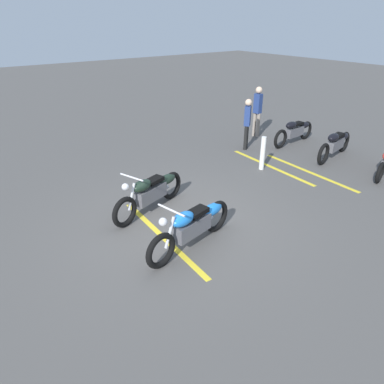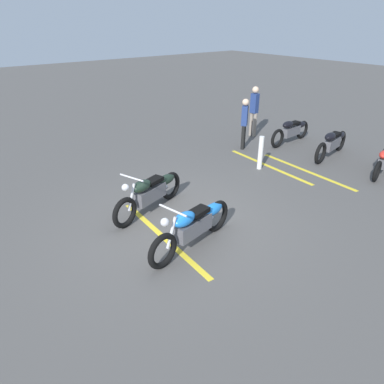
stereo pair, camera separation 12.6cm
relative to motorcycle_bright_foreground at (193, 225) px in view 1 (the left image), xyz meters
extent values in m
plane|color=#514F4C|center=(0.26, 0.82, -0.46)|extent=(60.00, 60.00, 0.00)
torus|color=black|center=(-0.82, -0.18, -0.13)|extent=(0.68, 0.25, 0.67)
torus|color=black|center=(0.71, 0.14, -0.13)|extent=(0.68, 0.25, 0.67)
cube|color=#59595E|center=(-0.01, 0.00, -0.04)|extent=(0.87, 0.39, 0.32)
ellipsoid|color=blue|center=(-0.27, -0.06, 0.26)|extent=(0.57, 0.38, 0.24)
ellipsoid|color=blue|center=(0.55, 0.11, 0.10)|extent=(0.60, 0.35, 0.22)
cube|color=black|center=(0.12, 0.02, 0.24)|extent=(0.48, 0.33, 0.09)
cylinder|color=silver|center=(-0.59, -0.13, 0.13)|extent=(0.27, 0.11, 0.56)
cylinder|color=silver|center=(-0.55, -0.12, 0.56)|extent=(0.16, 0.61, 0.04)
sphere|color=silver|center=(-0.74, -0.16, 0.42)|extent=(0.15, 0.15, 0.15)
cylinder|color=silver|center=(0.36, 0.21, -0.20)|extent=(0.70, 0.23, 0.09)
torus|color=black|center=(-0.71, 1.41, -0.13)|extent=(0.67, 0.31, 0.67)
torus|color=black|center=(0.78, 1.90, -0.13)|extent=(0.67, 0.31, 0.67)
cube|color=#59595E|center=(0.08, 1.67, -0.04)|extent=(0.87, 0.47, 0.32)
ellipsoid|color=black|center=(-0.17, 1.59, 0.26)|extent=(0.58, 0.43, 0.24)
ellipsoid|color=black|center=(0.62, 1.85, 0.10)|extent=(0.61, 0.40, 0.22)
cube|color=black|center=(0.21, 1.71, 0.24)|extent=(0.49, 0.37, 0.09)
cylinder|color=silver|center=(-0.49, 1.48, 0.13)|extent=(0.27, 0.14, 0.56)
cylinder|color=silver|center=(-0.44, 1.50, 0.56)|extent=(0.23, 0.60, 0.04)
sphere|color=silver|center=(-0.63, 1.44, 0.42)|extent=(0.15, 0.15, 0.15)
cylinder|color=silver|center=(0.42, 1.93, -0.20)|extent=(0.69, 0.31, 0.09)
torus|color=black|center=(5.65, -0.63, -0.17)|extent=(0.58, 0.23, 0.58)
torus|color=black|center=(5.56, 1.04, -0.13)|extent=(0.67, 0.23, 0.66)
torus|color=black|center=(7.07, 1.32, -0.13)|extent=(0.67, 0.23, 0.66)
cube|color=#59595E|center=(6.36, 1.19, -0.05)|extent=(0.85, 0.36, 0.31)
ellipsoid|color=black|center=(6.10, 1.14, 0.24)|extent=(0.55, 0.36, 0.24)
ellipsoid|color=black|center=(6.91, 1.29, 0.09)|extent=(0.58, 0.33, 0.22)
cube|color=black|center=(6.49, 1.21, 0.22)|extent=(0.47, 0.31, 0.09)
torus|color=black|center=(5.67, 2.76, -0.14)|extent=(0.65, 0.16, 0.64)
torus|color=black|center=(7.16, 2.88, -0.14)|extent=(0.65, 0.16, 0.64)
cube|color=#59595E|center=(6.46, 2.82, -0.06)|extent=(0.82, 0.28, 0.31)
ellipsoid|color=black|center=(6.20, 2.80, 0.23)|extent=(0.52, 0.31, 0.23)
ellipsoid|color=black|center=(7.00, 2.86, 0.07)|extent=(0.55, 0.27, 0.21)
cube|color=black|center=(6.58, 2.83, 0.21)|extent=(0.44, 0.26, 0.09)
cylinder|color=gray|center=(5.99, 4.09, -0.03)|extent=(0.12, 0.12, 0.85)
cylinder|color=gray|center=(5.98, 4.26, -0.03)|extent=(0.12, 0.12, 0.85)
cube|color=navy|center=(5.98, 4.18, 0.73)|extent=(0.22, 0.26, 0.68)
sphere|color=beige|center=(5.98, 4.18, 1.20)|extent=(0.23, 0.23, 0.23)
cylinder|color=black|center=(4.78, 3.45, -0.07)|extent=(0.12, 0.12, 0.79)
cylinder|color=black|center=(4.65, 3.35, -0.07)|extent=(0.12, 0.12, 0.79)
cube|color=navy|center=(4.72, 3.40, 0.64)|extent=(0.29, 0.28, 0.62)
sphere|color=beige|center=(4.72, 3.40, 1.07)|extent=(0.21, 0.21, 0.21)
cylinder|color=white|center=(3.86, 1.87, 0.02)|extent=(0.14, 0.14, 0.96)
cube|color=yellow|center=(-0.30, 0.62, -0.46)|extent=(0.28, 3.20, 0.01)
cube|color=yellow|center=(4.21, 1.82, -0.46)|extent=(0.28, 3.20, 0.01)
cube|color=yellow|center=(4.79, 0.92, -0.46)|extent=(0.28, 3.20, 0.01)
camera|label=1|loc=(-3.36, -4.51, 3.50)|focal=33.04mm
camera|label=2|loc=(-3.46, -4.43, 3.50)|focal=33.04mm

